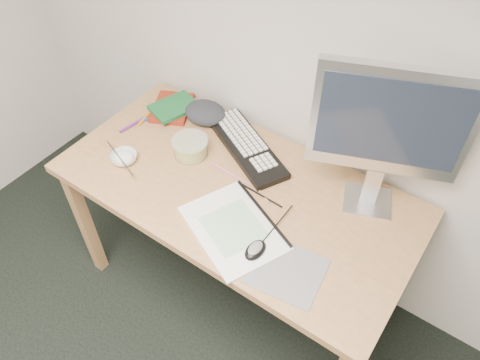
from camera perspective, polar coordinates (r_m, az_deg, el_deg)
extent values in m
plane|color=beige|center=(1.63, 15.18, 16.45)|extent=(3.60, 0.00, 3.60)
cube|color=tan|center=(2.30, -18.31, -5.02)|extent=(0.05, 0.05, 0.71)
cube|color=tan|center=(2.54, -8.50, 3.54)|extent=(0.05, 0.05, 0.71)
cube|color=tan|center=(2.15, 18.98, -10.42)|extent=(0.05, 0.05, 0.71)
cube|color=tan|center=(1.82, -0.51, -1.24)|extent=(1.40, 0.70, 0.03)
cube|color=slate|center=(1.58, 5.72, -10.95)|extent=(0.26, 0.24, 0.00)
cube|color=white|center=(1.67, -0.78, -5.89)|extent=(0.45, 0.39, 0.01)
cube|color=black|center=(1.94, 0.79, 4.10)|extent=(0.48, 0.35, 0.03)
cube|color=silver|center=(1.82, 15.22, -2.45)|extent=(0.22, 0.21, 0.01)
cube|color=silver|center=(1.75, 15.74, -0.67)|extent=(0.06, 0.04, 0.16)
cube|color=silver|center=(1.56, 17.92, 6.69)|extent=(0.48, 0.22, 0.41)
cube|color=black|center=(1.55, 18.00, 6.96)|extent=(0.42, 0.17, 0.32)
ellipsoid|color=black|center=(1.59, 1.89, -8.32)|extent=(0.06, 0.10, 0.03)
imported|color=silver|center=(1.95, -13.95, 2.63)|extent=(0.14, 0.14, 0.03)
cylinder|color=silver|center=(1.92, -14.42, 2.59)|extent=(0.24, 0.10, 0.02)
cylinder|color=gold|center=(1.92, -6.07, 4.00)|extent=(0.17, 0.17, 0.07)
cube|color=maroon|center=(2.17, -8.31, 8.71)|extent=(0.24, 0.27, 0.02)
cube|color=#175C2C|center=(2.14, -8.03, 8.81)|extent=(0.20, 0.23, 0.02)
ellipsoid|color=#23252A|center=(2.09, -4.28, 8.17)|extent=(0.17, 0.15, 0.07)
cylinder|color=#D46A97|center=(1.85, -1.16, 0.76)|extent=(0.19, 0.01, 0.01)
cylinder|color=tan|center=(1.79, 2.15, -1.04)|extent=(0.16, 0.08, 0.01)
cylinder|color=black|center=(1.77, 2.65, -1.89)|extent=(0.19, 0.02, 0.01)
cylinder|color=#1D459E|center=(2.14, -10.50, 7.58)|extent=(0.07, 0.13, 0.01)
cylinder|color=orange|center=(2.15, -11.23, 7.75)|extent=(0.04, 0.14, 0.01)
cylinder|color=#5D227D|center=(2.11, -12.94, 6.60)|extent=(0.03, 0.14, 0.01)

